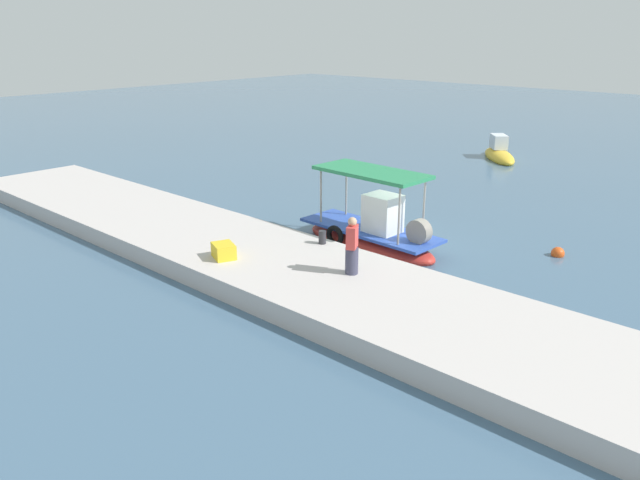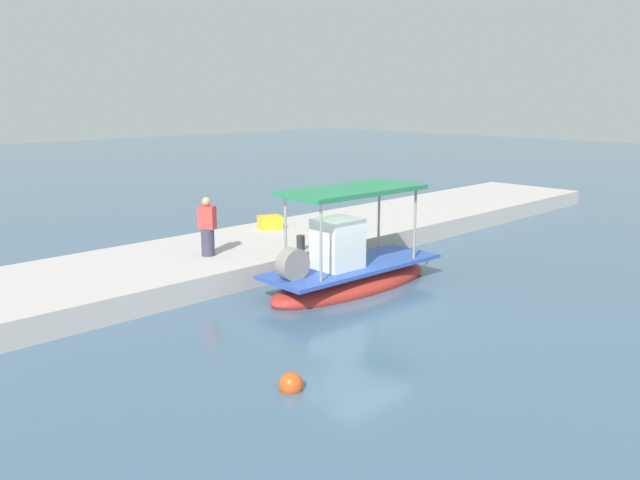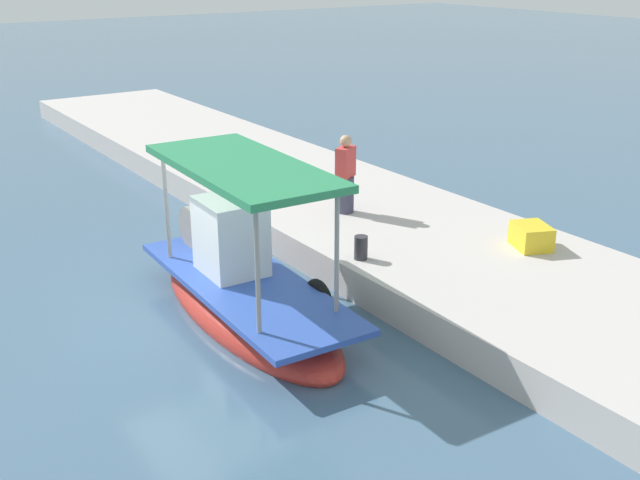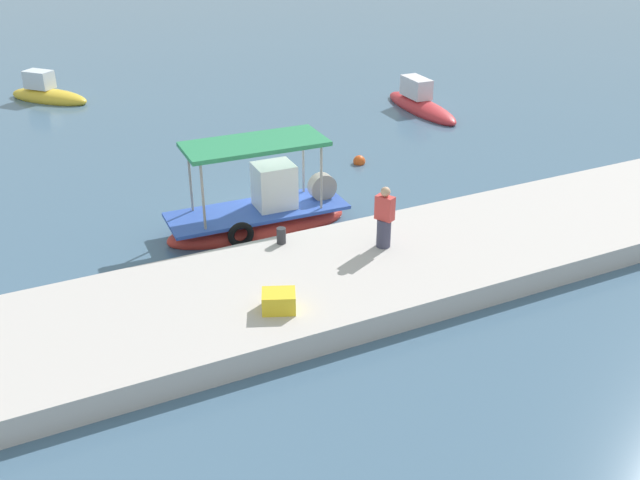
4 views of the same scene
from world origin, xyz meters
TOP-DOWN VIEW (x-y plane):
  - ground_plane at (0.00, 0.00)m, footprint 120.00×120.00m
  - dock_quay at (0.00, -4.57)m, footprint 36.00×4.54m
  - main_fishing_boat at (-0.58, -0.54)m, footprint 5.37×1.93m
  - fisherman_near_bollard at (1.39, -4.04)m, footprint 0.49×0.53m
  - mooring_bollard at (-0.88, -2.73)m, footprint 0.24×0.24m
  - cargo_crate at (-2.20, -5.65)m, footprint 0.90×0.82m
  - marker_buoy at (4.51, 2.84)m, footprint 0.43×0.43m

SIDE VIEW (x-z plane):
  - ground_plane at x=0.00m, z-range 0.00..0.00m
  - marker_buoy at x=4.51m, z-range -0.13..0.30m
  - dock_quay at x=0.00m, z-range 0.00..0.61m
  - main_fishing_boat at x=-0.58m, z-range -1.03..1.96m
  - mooring_bollard at x=-0.88m, z-range 0.61..1.03m
  - cargo_crate at x=-2.20m, z-range 0.61..1.05m
  - fisherman_near_bollard at x=1.39m, z-range 0.53..2.17m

